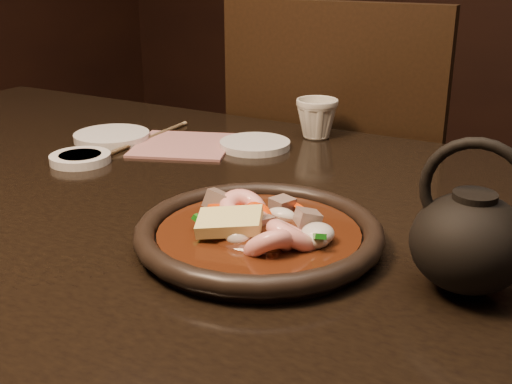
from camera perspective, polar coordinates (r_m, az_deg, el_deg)
The scene contains 11 objects.
table at distance 0.88m, azimuth -6.59°, elevation -5.61°, with size 1.60×0.90×0.75m.
chair at distance 1.44m, azimuth 8.05°, elevation -1.18°, with size 0.48×0.48×0.98m.
plate at distance 0.72m, azimuth 0.26°, elevation -3.78°, with size 0.28×0.28×0.03m.
stirfry at distance 0.71m, azimuth 0.40°, elevation -3.35°, with size 0.18×0.17×0.06m.
soy_dish at distance 1.04m, azimuth -15.35°, elevation 2.90°, with size 0.09×0.09×0.01m, color silver.
saucer_left at distance 1.16m, azimuth -12.69°, elevation 4.83°, with size 0.13×0.13×0.01m, color silver.
saucer_right at distance 1.08m, azimuth -0.10°, elevation 4.24°, with size 0.12×0.12×0.01m, color silver.
tea_cup at distance 1.14m, azimuth 5.43°, elevation 6.65°, with size 0.07×0.07×0.07m, color beige.
chopsticks at distance 1.14m, azimuth -9.85°, elevation 4.63°, with size 0.02×0.26×0.01m.
napkin at distance 1.10m, azimuth -6.47°, elevation 4.17°, with size 0.16×0.16×0.00m, color #9D6460.
teapot at distance 0.64m, azimuth 18.53°, elevation -3.86°, with size 0.14×0.11×0.15m.
Camera 1 is at (0.47, -0.64, 1.06)m, focal length 45.00 mm.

